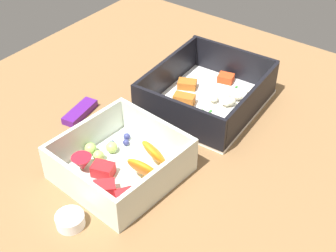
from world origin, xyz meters
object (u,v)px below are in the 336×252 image
object	(u,v)px
fruit_bowl	(121,164)
candy_bar	(80,112)
pasta_container	(208,95)
paper_cup_liner	(70,220)

from	to	relation	value
fruit_bowl	candy_bar	bearing A→B (deg)	66.33
pasta_container	paper_cup_liner	xyz separation A→B (cm)	(-32.56, -0.12, -1.18)
pasta_container	candy_bar	size ratio (longest dim) A/B	2.97
pasta_container	paper_cup_liner	bearing A→B (deg)	177.04
paper_cup_liner	candy_bar	bearing A→B (deg)	41.91
candy_bar	pasta_container	bearing A→B (deg)	-45.75
pasta_container	fruit_bowl	size ratio (longest dim) A/B	1.23
fruit_bowl	candy_bar	xyz separation A→B (cm)	(6.53, 14.90, -1.41)
pasta_container	candy_bar	world-z (taller)	pasta_container
candy_bar	fruit_bowl	bearing A→B (deg)	-113.67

